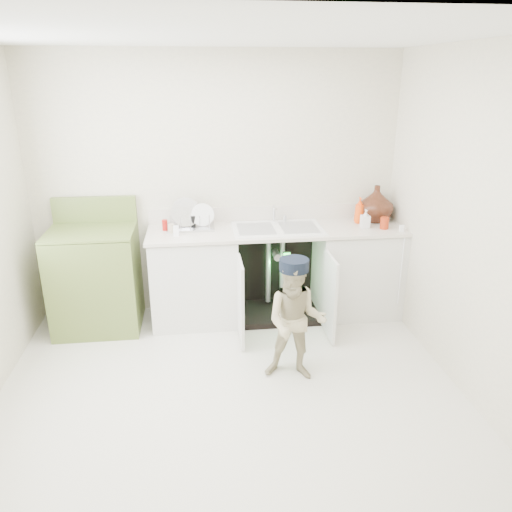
# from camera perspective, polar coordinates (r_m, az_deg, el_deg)

# --- Properties ---
(ground) EXTENTS (3.50, 3.50, 0.00)m
(ground) POSITION_cam_1_polar(r_m,az_deg,el_deg) (3.98, -2.95, -14.87)
(ground) COLOR beige
(ground) RESTS_ON ground
(room_shell) EXTENTS (6.00, 5.50, 1.26)m
(room_shell) POSITION_cam_1_polar(r_m,az_deg,el_deg) (3.42, -3.32, 2.55)
(room_shell) COLOR beige
(room_shell) RESTS_ON ground
(counter_run) EXTENTS (2.44, 1.02, 1.26)m
(counter_run) POSITION_cam_1_polar(r_m,az_deg,el_deg) (4.88, 2.83, -1.53)
(counter_run) COLOR white
(counter_run) RESTS_ON ground
(avocado_stove) EXTENTS (0.77, 0.65, 1.20)m
(avocado_stove) POSITION_cam_1_polar(r_m,az_deg,el_deg) (4.88, -17.80, -2.37)
(avocado_stove) COLOR olive
(avocado_stove) RESTS_ON ground
(repair_worker) EXTENTS (0.55, 1.00, 0.99)m
(repair_worker) POSITION_cam_1_polar(r_m,az_deg,el_deg) (3.87, 4.57, -7.31)
(repair_worker) COLOR tan
(repair_worker) RESTS_ON ground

